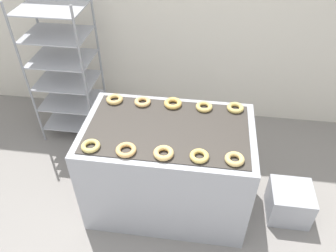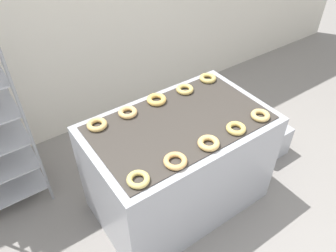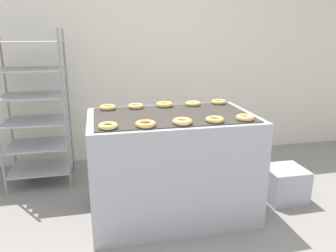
{
  "view_description": "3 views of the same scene",
  "coord_description": "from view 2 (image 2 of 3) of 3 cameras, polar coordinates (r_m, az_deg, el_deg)",
  "views": [
    {
      "loc": [
        0.27,
        -1.26,
        2.55
      ],
      "look_at": [
        0.0,
        0.67,
        0.91
      ],
      "focal_mm": 35.0,
      "sensor_mm": 36.0,
      "label": 1
    },
    {
      "loc": [
        -1.11,
        -0.75,
        2.38
      ],
      "look_at": [
        0.0,
        0.82,
        0.75
      ],
      "focal_mm": 35.0,
      "sensor_mm": 36.0,
      "label": 2
    },
    {
      "loc": [
        -0.59,
        -1.87,
        1.54
      ],
      "look_at": [
        0.0,
        0.82,
        0.75
      ],
      "focal_mm": 35.0,
      "sensor_mm": 36.0,
      "label": 3
    }
  ],
  "objects": [
    {
      "name": "fryer_machine",
      "position": [
        2.65,
        1.89,
        -6.79
      ],
      "size": [
        1.36,
        0.84,
        0.89
      ],
      "color": "#A8AAB2",
      "rests_on": "ground_plane"
    },
    {
      "name": "glaze_bin",
      "position": [
        3.43,
        16.67,
        -2.19
      ],
      "size": [
        0.36,
        0.34,
        0.32
      ],
      "color": "#A8AAB2",
      "rests_on": "ground_plane"
    },
    {
      "name": "donut_near_leftmost",
      "position": [
        1.94,
        -5.21,
        -9.24
      ],
      "size": [
        0.14,
        0.14,
        0.04
      ],
      "primitive_type": "torus",
      "color": "#D3BB65",
      "rests_on": "fryer_machine"
    },
    {
      "name": "donut_near_left",
      "position": [
        2.03,
        1.28,
        -6.11
      ],
      "size": [
        0.15,
        0.15,
        0.04
      ],
      "primitive_type": "torus",
      "color": "#E5AD64",
      "rests_on": "fryer_machine"
    },
    {
      "name": "donut_near_center",
      "position": [
        2.16,
        7.08,
        -2.97
      ],
      "size": [
        0.15,
        0.15,
        0.04
      ],
      "primitive_type": "torus",
      "color": "#E9B96C",
      "rests_on": "fryer_machine"
    },
    {
      "name": "donut_near_right",
      "position": [
        2.31,
        11.76,
        -0.4
      ],
      "size": [
        0.14,
        0.14,
        0.04
      ],
      "primitive_type": "torus",
      "color": "#D9B85E",
      "rests_on": "fryer_machine"
    },
    {
      "name": "donut_near_rightmost",
      "position": [
        2.46,
        15.78,
        1.79
      ],
      "size": [
        0.14,
        0.14,
        0.04
      ],
      "primitive_type": "torus",
      "color": "#DAB56A",
      "rests_on": "fryer_machine"
    },
    {
      "name": "donut_far_leftmost",
      "position": [
        2.34,
        -12.27,
        0.25
      ],
      "size": [
        0.14,
        0.14,
        0.04
      ],
      "primitive_type": "torus",
      "color": "#DFB466",
      "rests_on": "fryer_machine"
    },
    {
      "name": "donut_far_left",
      "position": [
        2.42,
        -7.03,
        2.39
      ],
      "size": [
        0.14,
        0.14,
        0.04
      ],
      "primitive_type": "torus",
      "color": "#ECB66D",
      "rests_on": "fryer_machine"
    },
    {
      "name": "donut_far_center",
      "position": [
        2.53,
        -2.01,
        4.64
      ],
      "size": [
        0.15,
        0.15,
        0.04
      ],
      "primitive_type": "torus",
      "color": "#ECB95B",
      "rests_on": "fryer_machine"
    },
    {
      "name": "donut_far_right",
      "position": [
        2.65,
        2.95,
        6.41
      ],
      "size": [
        0.14,
        0.14,
        0.04
      ],
      "primitive_type": "torus",
      "color": "#DEBA64",
      "rests_on": "fryer_machine"
    },
    {
      "name": "donut_far_rightmost",
      "position": [
        2.8,
        6.95,
        8.27
      ],
      "size": [
        0.14,
        0.14,
        0.04
      ],
      "primitive_type": "torus",
      "color": "#D4B761",
      "rests_on": "fryer_machine"
    }
  ]
}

